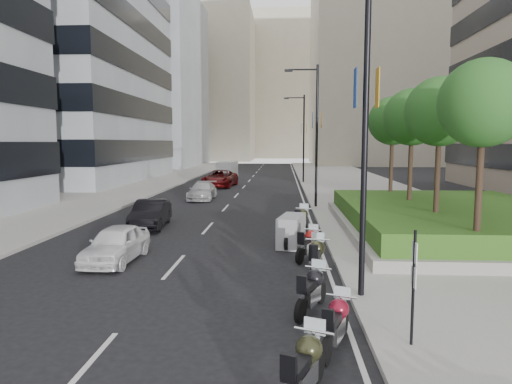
# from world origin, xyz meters

# --- Properties ---
(ground) EXTENTS (160.00, 160.00, 0.00)m
(ground) POSITION_xyz_m (0.00, 0.00, 0.00)
(ground) COLOR black
(ground) RESTS_ON ground
(sidewalk_right) EXTENTS (10.00, 100.00, 0.15)m
(sidewalk_right) POSITION_xyz_m (9.00, 30.00, 0.07)
(sidewalk_right) COLOR #9E9B93
(sidewalk_right) RESTS_ON ground
(sidewalk_left) EXTENTS (8.00, 100.00, 0.15)m
(sidewalk_left) POSITION_xyz_m (-12.00, 30.00, 0.07)
(sidewalk_left) COLOR #9E9B93
(sidewalk_left) RESTS_ON ground
(lane_edge) EXTENTS (0.12, 100.00, 0.01)m
(lane_edge) POSITION_xyz_m (3.70, 30.00, 0.01)
(lane_edge) COLOR silver
(lane_edge) RESTS_ON ground
(lane_centre) EXTENTS (0.12, 100.00, 0.01)m
(lane_centre) POSITION_xyz_m (-1.50, 30.00, 0.01)
(lane_centre) COLOR silver
(lane_centre) RESTS_ON ground
(building_grey_far) EXTENTS (22.00, 26.00, 30.00)m
(building_grey_far) POSITION_xyz_m (-24.00, 70.00, 15.00)
(building_grey_far) COLOR gray
(building_grey_far) RESTS_ON ground
(building_cream_right) EXTENTS (28.00, 24.00, 36.00)m
(building_cream_right) POSITION_xyz_m (22.00, 80.00, 18.00)
(building_cream_right) COLOR #B7AD93
(building_cream_right) RESTS_ON ground
(building_cream_left) EXTENTS (26.00, 24.00, 34.00)m
(building_cream_left) POSITION_xyz_m (-18.00, 100.00, 17.00)
(building_cream_left) COLOR #B7AD93
(building_cream_left) RESTS_ON ground
(building_cream_centre) EXTENTS (30.00, 24.00, 38.00)m
(building_cream_centre) POSITION_xyz_m (2.00, 120.00, 19.00)
(building_cream_centre) COLOR #B7AD93
(building_cream_centre) RESTS_ON ground
(planter) EXTENTS (10.00, 14.00, 0.40)m
(planter) POSITION_xyz_m (10.00, 10.00, 0.35)
(planter) COLOR gray
(planter) RESTS_ON sidewalk_right
(hedge) EXTENTS (9.40, 13.40, 0.80)m
(hedge) POSITION_xyz_m (10.00, 10.00, 0.95)
(hedge) COLOR #284E16
(hedge) RESTS_ON planter
(tree_0) EXTENTS (2.80, 2.80, 6.30)m
(tree_0) POSITION_xyz_m (8.50, 4.00, 5.42)
(tree_0) COLOR #332319
(tree_0) RESTS_ON planter
(tree_1) EXTENTS (2.80, 2.80, 6.30)m
(tree_1) POSITION_xyz_m (8.50, 8.00, 5.42)
(tree_1) COLOR #332319
(tree_1) RESTS_ON planter
(tree_2) EXTENTS (2.80, 2.80, 6.30)m
(tree_2) POSITION_xyz_m (8.50, 12.00, 5.42)
(tree_2) COLOR #332319
(tree_2) RESTS_ON planter
(tree_3) EXTENTS (2.80, 2.80, 6.30)m
(tree_3) POSITION_xyz_m (8.50, 16.00, 5.42)
(tree_3) COLOR #332319
(tree_3) RESTS_ON planter
(lamp_post_0) EXTENTS (2.34, 0.45, 9.00)m
(lamp_post_0) POSITION_xyz_m (4.14, 1.00, 5.07)
(lamp_post_0) COLOR black
(lamp_post_0) RESTS_ON ground
(lamp_post_1) EXTENTS (2.34, 0.45, 9.00)m
(lamp_post_1) POSITION_xyz_m (4.14, 18.00, 5.07)
(lamp_post_1) COLOR black
(lamp_post_1) RESTS_ON ground
(lamp_post_2) EXTENTS (2.34, 0.45, 9.00)m
(lamp_post_2) POSITION_xyz_m (4.14, 36.00, 5.07)
(lamp_post_2) COLOR black
(lamp_post_2) RESTS_ON ground
(parking_sign) EXTENTS (0.06, 0.32, 2.50)m
(parking_sign) POSITION_xyz_m (4.80, -2.00, 1.46)
(parking_sign) COLOR black
(parking_sign) RESTS_ON ground
(motorcycle_0) EXTENTS (0.97, 2.00, 1.05)m
(motorcycle_0) POSITION_xyz_m (2.55, -3.95, 0.56)
(motorcycle_0) COLOR black
(motorcycle_0) RESTS_ON ground
(motorcycle_1) EXTENTS (0.88, 1.90, 0.99)m
(motorcycle_1) POSITION_xyz_m (3.29, -1.95, 0.53)
(motorcycle_1) COLOR black
(motorcycle_1) RESTS_ON ground
(motorcycle_2) EXTENTS (0.98, 1.96, 1.04)m
(motorcycle_2) POSITION_xyz_m (2.92, 0.05, 0.55)
(motorcycle_2) COLOR black
(motorcycle_2) RESTS_ON ground
(motorcycle_3) EXTENTS (0.76, 2.28, 1.14)m
(motorcycle_3) POSITION_xyz_m (3.23, 2.94, 0.61)
(motorcycle_3) COLOR black
(motorcycle_3) RESTS_ON ground
(motorcycle_4) EXTENTS (1.02, 1.92, 1.03)m
(motorcycle_4) POSITION_xyz_m (3.12, 5.27, 0.55)
(motorcycle_4) COLOR black
(motorcycle_4) RESTS_ON ground
(motorcycle_5) EXTENTS (1.26, 2.20, 1.26)m
(motorcycle_5) POSITION_xyz_m (2.55, 7.30, 0.63)
(motorcycle_5) COLOR black
(motorcycle_5) RESTS_ON ground
(motorcycle_6) EXTENTS (0.87, 2.30, 1.16)m
(motorcycle_6) POSITION_xyz_m (3.05, 9.69, 0.62)
(motorcycle_6) COLOR black
(motorcycle_6) RESTS_ON ground
(car_a) EXTENTS (1.64, 3.83, 1.29)m
(car_a) POSITION_xyz_m (-3.70, 4.52, 0.64)
(car_a) COLOR white
(car_a) RESTS_ON ground
(car_b) EXTENTS (1.78, 4.24, 1.36)m
(car_b) POSITION_xyz_m (-4.36, 11.02, 0.68)
(car_b) COLOR black
(car_b) RESTS_ON ground
(car_c) EXTENTS (1.80, 4.38, 1.27)m
(car_c) POSITION_xyz_m (-3.75, 22.20, 0.63)
(car_c) COLOR #AEAEB0
(car_c) RESTS_ON ground
(car_d) EXTENTS (3.10, 5.89, 1.58)m
(car_d) POSITION_xyz_m (-3.78, 31.96, 0.79)
(car_d) COLOR #5F0B0C
(car_d) RESTS_ON ground
(delivery_van) EXTENTS (2.14, 4.77, 1.95)m
(delivery_van) POSITION_xyz_m (-4.39, 42.44, 0.91)
(delivery_van) COLOR white
(delivery_van) RESTS_ON ground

